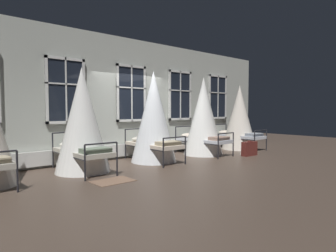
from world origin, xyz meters
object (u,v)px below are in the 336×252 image
Objects in this scene: cot_fourth at (203,117)px; cot_fifth at (239,118)px; suitcase_dark at (249,149)px; cot_third at (154,118)px; cot_second at (82,121)px.

cot_fourth is 1.99m from cot_fifth.
suitcase_dark is (-1.08, -1.16, -0.91)m from cot_fifth.
cot_fourth is (2.00, -0.04, -0.01)m from cot_third.
cot_second reaches higher than cot_fifth.
suitcase_dark is (0.91, -1.12, -0.98)m from cot_fourth.
suitcase_dark is at bearing -142.73° from cot_fourth.
cot_third reaches higher than cot_fourth.
cot_fifth is (1.99, 0.04, -0.07)m from cot_fourth.
cot_fifth is at bearing -90.50° from cot_fourth.
cot_third is at bearing 161.56° from suitcase_dark.
cot_second is 5.21m from suitcase_dark.
suitcase_dark is at bearing -110.38° from cot_third.
cot_third is 1.01× the size of cot_fourth.
cot_fourth is at bearing 132.27° from suitcase_dark.
cot_third reaches higher than cot_second.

